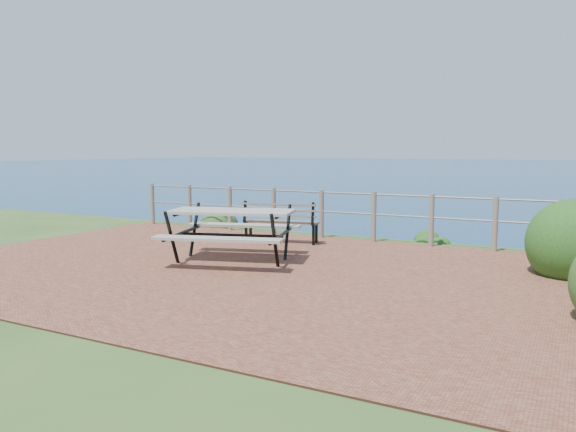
{
  "coord_description": "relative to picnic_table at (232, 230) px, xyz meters",
  "views": [
    {
      "loc": [
        4.86,
        -7.26,
        1.86
      ],
      "look_at": [
        0.48,
        0.96,
        0.75
      ],
      "focal_mm": 35.0,
      "sensor_mm": 36.0,
      "label": 1
    }
  ],
  "objects": [
    {
      "name": "picnic_table",
      "position": [
        0.0,
        0.0,
        0.0
      ],
      "size": [
        2.16,
        1.68,
        0.85
      ],
      "rotation": [
        0.0,
        0.0,
        0.3
      ],
      "color": "gray",
      "rests_on": "ground"
    },
    {
      "name": "ground",
      "position": [
        0.25,
        -0.37,
        -0.54
      ],
      "size": [
        10.0,
        7.0,
        0.12
      ],
      "primitive_type": "cube",
      "color": "brown",
      "rests_on": "ground"
    },
    {
      "name": "shrub_lip_west",
      "position": [
        -2.82,
        3.58,
        -0.54
      ],
      "size": [
        0.82,
        0.82,
        0.58
      ],
      "primitive_type": "ellipsoid",
      "color": "#26481B",
      "rests_on": "ground"
    },
    {
      "name": "shrub_lip_east",
      "position": [
        2.49,
        3.64,
        -0.54
      ],
      "size": [
        0.67,
        0.67,
        0.37
      ],
      "primitive_type": "ellipsoid",
      "color": "#133C12",
      "rests_on": "ground"
    },
    {
      "name": "park_bench",
      "position": [
        -0.18,
        2.02,
        0.01
      ],
      "size": [
        1.53,
        0.69,
        0.84
      ],
      "rotation": [
        0.0,
        0.0,
        0.23
      ],
      "color": "brown",
      "rests_on": "ground"
    },
    {
      "name": "safety_railing",
      "position": [
        0.25,
        2.98,
        0.03
      ],
      "size": [
        9.4,
        0.1,
        1.0
      ],
      "color": "#6B5B4C",
      "rests_on": "ground"
    },
    {
      "name": "ocean",
      "position": [
        0.25,
        199.63,
        -0.54
      ],
      "size": [
        1200.0,
        1200.0,
        0.0
      ],
      "primitive_type": "plane",
      "color": "navy",
      "rests_on": "ground"
    }
  ]
}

